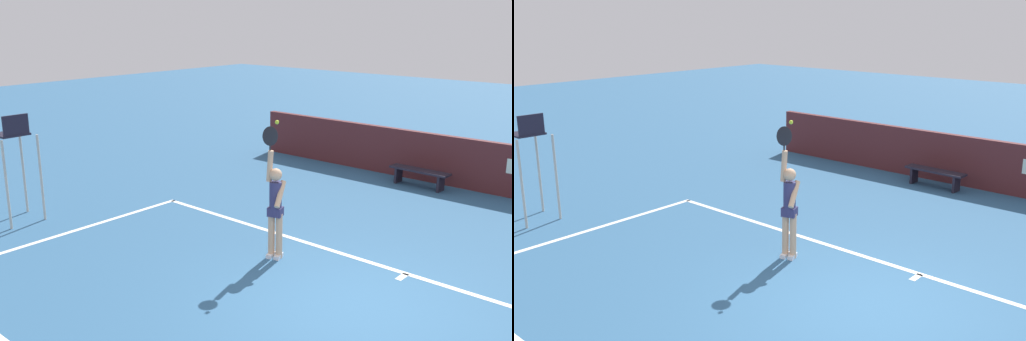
# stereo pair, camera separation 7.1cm
# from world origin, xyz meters

# --- Properties ---
(ground_plane) EXTENTS (60.00, 60.00, 0.00)m
(ground_plane) POSITION_xyz_m (0.00, 0.00, 0.00)
(ground_plane) COLOR #2E5C84
(court_lines) EXTENTS (11.91, 5.50, 0.00)m
(court_lines) POSITION_xyz_m (0.00, -1.16, 0.00)
(court_lines) COLOR white
(court_lines) RESTS_ON ground
(tennis_player) EXTENTS (0.49, 0.40, 2.37)m
(tennis_player) POSITION_xyz_m (-2.09, 0.60, 0.97)
(tennis_player) COLOR tan
(tennis_player) RESTS_ON ground
(tennis_ball) EXTENTS (0.07, 0.07, 0.07)m
(tennis_ball) POSITION_xyz_m (-2.09, 0.63, 2.42)
(tennis_ball) COLOR #C5E02E
(umpire_chair) EXTENTS (0.78, 0.78, 2.25)m
(umpire_chair) POSITION_xyz_m (-7.26, -1.44, 1.46)
(umpire_chair) COLOR #B9B8AD
(umpire_chair) RESTS_ON ground
(courtside_bench_far) EXTENTS (1.52, 0.41, 0.45)m
(courtside_bench_far) POSITION_xyz_m (-2.14, 6.30, 0.34)
(courtside_bench_far) COLOR black
(courtside_bench_far) RESTS_ON ground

